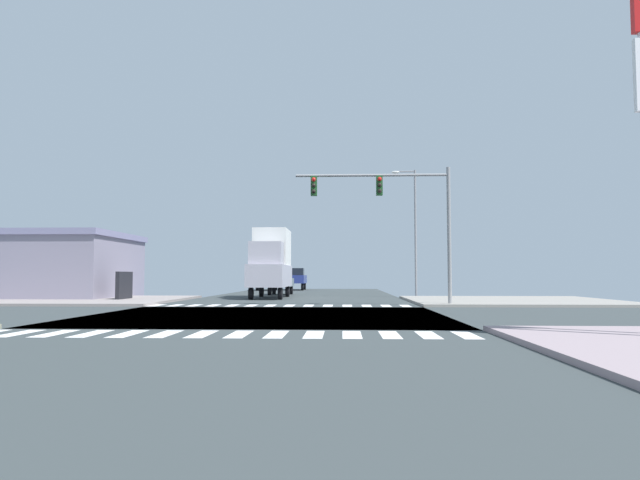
# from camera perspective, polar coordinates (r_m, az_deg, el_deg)

# --- Properties ---
(ground) EXTENTS (90.00, 90.00, 0.05)m
(ground) POSITION_cam_1_polar(r_m,az_deg,el_deg) (22.85, -5.37, -7.51)
(ground) COLOR #353C3D
(sidewalk_corner_ne) EXTENTS (12.00, 12.00, 0.14)m
(sidewalk_corner_ne) POSITION_cam_1_polar(r_m,az_deg,el_deg) (36.04, 18.43, -5.74)
(sidewalk_corner_ne) COLOR gray
(sidewalk_corner_ne) RESTS_ON ground
(sidewalk_corner_nw) EXTENTS (12.00, 12.00, 0.14)m
(sidewalk_corner_nw) POSITION_cam_1_polar(r_m,az_deg,el_deg) (38.14, -22.69, -5.52)
(sidewalk_corner_nw) COLOR gray
(sidewalk_corner_nw) RESTS_ON ground
(crosswalk_near) EXTENTS (13.50, 2.00, 0.01)m
(crosswalk_near) POSITION_cam_1_polar(r_m,az_deg,el_deg) (15.71, -9.85, -9.18)
(crosswalk_near) COLOR white
(crosswalk_near) RESTS_ON ground
(crosswalk_far) EXTENTS (13.50, 2.00, 0.01)m
(crosswalk_far) POSITION_cam_1_polar(r_m,az_deg,el_deg) (30.11, -4.00, -6.50)
(crosswalk_far) COLOR white
(crosswalk_far) RESTS_ON ground
(traffic_signal_mast) EXTENTS (8.03, 0.55, 7.18)m
(traffic_signal_mast) POSITION_cam_1_polar(r_m,az_deg,el_deg) (30.03, 6.97, 3.72)
(traffic_signal_mast) COLOR gray
(traffic_signal_mast) RESTS_ON ground
(street_lamp) EXTENTS (1.78, 0.32, 9.20)m
(street_lamp) POSITION_cam_1_polar(r_m,az_deg,el_deg) (41.97, 9.15, 1.76)
(street_lamp) COLOR gray
(street_lamp) RESTS_ON ground
(bank_building) EXTENTS (13.84, 9.18, 4.43)m
(bank_building) POSITION_cam_1_polar(r_m,az_deg,el_deg) (43.55, -26.46, -2.30)
(bank_building) COLOR gray
(bank_building) RESTS_ON ground
(pickup_nearside_1) EXTENTS (2.00, 5.10, 2.35)m
(pickup_nearside_1) POSITION_cam_1_polar(r_m,az_deg,el_deg) (62.22, -2.39, -3.79)
(pickup_nearside_1) COLOR black
(pickup_nearside_1) RESTS_ON ground
(box_truck_farside_1) EXTENTS (2.40, 7.20, 4.85)m
(box_truck_farside_1) POSITION_cam_1_polar(r_m,az_deg,el_deg) (40.34, -4.90, -2.11)
(box_truck_farside_1) COLOR black
(box_truck_farside_1) RESTS_ON ground
(sedan_queued_1) EXTENTS (1.80, 4.30, 1.88)m
(sedan_queued_1) POSITION_cam_1_polar(r_m,az_deg,el_deg) (46.83, -3.91, -4.08)
(sedan_queued_1) COLOR black
(sedan_queued_1) RESTS_ON ground
(suv_leading_1) EXTENTS (1.96, 4.60, 2.34)m
(suv_leading_1) POSITION_cam_1_polar(r_m,az_deg,el_deg) (61.26, -5.29, -3.69)
(suv_leading_1) COLOR black
(suv_leading_1) RESTS_ON ground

